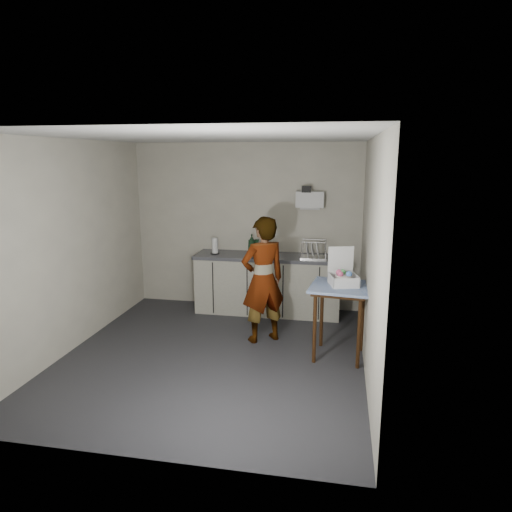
% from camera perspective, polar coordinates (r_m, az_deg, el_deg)
% --- Properties ---
extents(ground, '(4.00, 4.00, 0.00)m').
position_cam_1_polar(ground, '(5.75, -5.30, -12.25)').
color(ground, '#29292E').
rests_on(ground, ground).
extents(wall_back, '(3.60, 0.02, 2.60)m').
position_cam_1_polar(wall_back, '(7.24, -1.23, 3.72)').
color(wall_back, beige).
rests_on(wall_back, ground).
extents(wall_right, '(0.02, 4.00, 2.60)m').
position_cam_1_polar(wall_right, '(5.15, 13.95, -0.22)').
color(wall_right, beige).
rests_on(wall_right, ground).
extents(wall_left, '(0.02, 4.00, 2.60)m').
position_cam_1_polar(wall_left, '(6.08, -22.02, 1.14)').
color(wall_left, beige).
rests_on(wall_left, ground).
extents(ceiling, '(3.60, 4.00, 0.01)m').
position_cam_1_polar(ceiling, '(5.23, -5.88, 14.57)').
color(ceiling, silver).
rests_on(ceiling, wall_back).
extents(kitchen_counter, '(2.24, 0.62, 0.91)m').
position_cam_1_polar(kitchen_counter, '(7.08, 1.50, -3.73)').
color(kitchen_counter, black).
rests_on(kitchen_counter, ground).
extents(wall_shelf, '(0.42, 0.18, 0.37)m').
position_cam_1_polar(wall_shelf, '(6.98, 6.75, 7.01)').
color(wall_shelf, white).
rests_on(wall_shelf, ground).
extents(side_table, '(0.77, 0.77, 0.89)m').
position_cam_1_polar(side_table, '(5.52, 10.51, -4.81)').
color(side_table, '#3B1D0D').
rests_on(side_table, ground).
extents(standing_man, '(0.72, 0.67, 1.65)m').
position_cam_1_polar(standing_man, '(5.89, 0.88, -3.01)').
color(standing_man, '#B2A593').
rests_on(standing_man, ground).
extents(soap_bottle, '(0.15, 0.15, 0.32)m').
position_cam_1_polar(soap_bottle, '(6.97, -0.54, 1.45)').
color(soap_bottle, black).
rests_on(soap_bottle, kitchen_counter).
extents(soda_can, '(0.07, 0.07, 0.13)m').
position_cam_1_polar(soda_can, '(6.98, 0.77, 0.69)').
color(soda_can, red).
rests_on(soda_can, kitchen_counter).
extents(dark_bottle, '(0.07, 0.07, 0.23)m').
position_cam_1_polar(dark_bottle, '(7.03, 0.08, 1.18)').
color(dark_bottle, black).
rests_on(dark_bottle, kitchen_counter).
extents(paper_towel, '(0.14, 0.14, 0.25)m').
position_cam_1_polar(paper_towel, '(7.07, -5.17, 1.22)').
color(paper_towel, black).
rests_on(paper_towel, kitchen_counter).
extents(dish_rack, '(0.38, 0.28, 0.27)m').
position_cam_1_polar(dish_rack, '(6.82, 7.15, 0.27)').
color(dish_rack, silver).
rests_on(dish_rack, kitchen_counter).
extents(bakery_box, '(0.38, 0.39, 0.44)m').
position_cam_1_polar(bakery_box, '(5.50, 10.83, -2.58)').
color(bakery_box, white).
rests_on(bakery_box, side_table).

